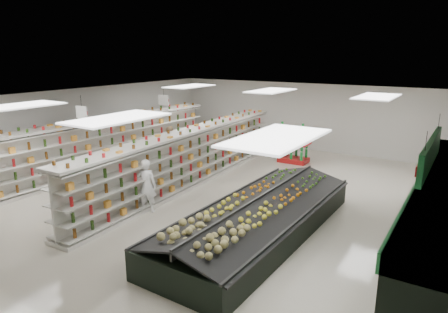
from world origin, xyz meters
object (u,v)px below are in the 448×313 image
Objects in this scene: shopper_main at (147,186)px; shopper_background at (171,145)px; gondola_center at (190,160)px; soda_endcap at (294,144)px; produce_island at (259,217)px; gondola_left at (97,149)px.

shopper_main is 1.04× the size of shopper_background.
gondola_center is 5.18m from soda_endcap.
soda_endcap is at bearing 105.70° from produce_island.
soda_endcap reaches higher than produce_island.
gondola_left is at bearing 149.82° from shopper_background.
gondola_left is 7.75× the size of shopper_background.
gondola_center reaches higher than shopper_main.
produce_island is at bearing -32.65° from gondola_center.
soda_endcap is at bearing -122.61° from shopper_main.
gondola_center is 3.08m from shopper_background.
shopper_background is at bearing -78.99° from shopper_main.
shopper_main is 5.49m from shopper_background.
gondola_left is 4.85m from shopper_main.
gondola_left reaches higher than produce_island.
shopper_main is (4.44, -1.95, -0.15)m from gondola_left.
shopper_background is (-4.45, -2.89, -0.00)m from soda_endcap.
gondola_left is 1.06× the size of gondola_center.
soda_endcap is at bearing 45.89° from gondola_left.
gondola_left reaches higher than shopper_background.
produce_island is 4.36× the size of soda_endcap.
shopper_background is (-6.44, 4.22, 0.31)m from produce_island.
gondola_left is at bearing -170.80° from gondola_center.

